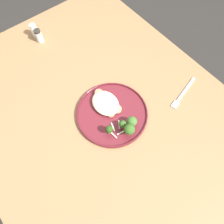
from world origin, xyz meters
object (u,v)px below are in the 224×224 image
object	(u,v)px
seared_scallop_large_seared	(114,105)
salt_shaker	(34,30)
seared_scallop_tiny_bay	(99,93)
dinner_plate	(112,113)
broccoli_floret_center_pile	(109,130)
broccoli_floret_near_rim	(132,121)
pepper_shaker	(39,36)
seared_scallop_tilted_round	(106,103)
seared_scallop_right_edge	(117,109)
seared_scallop_left_edge	(111,114)
dinner_fork	(183,94)
broccoli_floret_tall_stalk	(123,124)
seared_scallop_rear_pale	(101,107)
broccoli_floret_beside_noodles	(129,129)

from	to	relation	value
seared_scallop_large_seared	salt_shaker	distance (m)	0.56
seared_scallop_tiny_bay	dinner_plate	bearing A→B (deg)	-5.99
broccoli_floret_center_pile	broccoli_floret_near_rim	bearing A→B (deg)	72.55
dinner_plate	pepper_shaker	world-z (taller)	pepper_shaker
seared_scallop_tilted_round	salt_shaker	size ratio (longest dim) A/B	0.51
seared_scallop_right_edge	dinner_plate	bearing A→B (deg)	-97.64
broccoli_floret_center_pile	pepper_shaker	world-z (taller)	pepper_shaker
seared_scallop_left_edge	broccoli_floret_near_rim	distance (m)	0.09
seared_scallop_right_edge	dinner_fork	size ratio (longest dim) A/B	0.19
seared_scallop_large_seared	broccoli_floret_tall_stalk	xyz separation A→B (m)	(0.09, -0.03, 0.02)
seared_scallop_right_edge	broccoli_floret_tall_stalk	distance (m)	0.08
seared_scallop_rear_pale	broccoli_floret_center_pile	distance (m)	0.12
seared_scallop_left_edge	seared_scallop_right_edge	world-z (taller)	same
dinner_plate	seared_scallop_right_edge	distance (m)	0.03
broccoli_floret_center_pile	seared_scallop_left_edge	bearing A→B (deg)	137.40
seared_scallop_rear_pale	broccoli_floret_near_rim	xyz separation A→B (m)	(0.13, 0.05, 0.02)
seared_scallop_left_edge	seared_scallop_right_edge	size ratio (longest dim) A/B	0.86
seared_scallop_large_seared	broccoli_floret_center_pile	world-z (taller)	broccoli_floret_center_pile
dinner_plate	seared_scallop_right_edge	bearing A→B (deg)	82.36
broccoli_floret_beside_noodles	dinner_fork	world-z (taller)	broccoli_floret_beside_noodles
seared_scallop_large_seared	broccoli_floret_center_pile	bearing A→B (deg)	-47.59
seared_scallop_left_edge	broccoli_floret_center_pile	xyz separation A→B (m)	(0.06, -0.05, 0.02)
dinner_plate	seared_scallop_tiny_bay	distance (m)	0.10
seared_scallop_left_edge	seared_scallop_rear_pale	world-z (taller)	same
seared_scallop_right_edge	seared_scallop_tilted_round	xyz separation A→B (m)	(-0.05, -0.02, 0.00)
broccoli_floret_center_pile	dinner_fork	xyz separation A→B (m)	(0.06, 0.36, -0.04)
broccoli_floret_beside_noodles	seared_scallop_tiny_bay	bearing A→B (deg)	175.95
broccoli_floret_near_rim	broccoli_floret_tall_stalk	size ratio (longest dim) A/B	1.18
seared_scallop_large_seared	dinner_fork	size ratio (longest dim) A/B	0.19
seared_scallop_large_seared	broccoli_floret_center_pile	xyz separation A→B (m)	(0.08, -0.08, 0.02)
seared_scallop_tiny_bay	pepper_shaker	world-z (taller)	pepper_shaker
seared_scallop_tilted_round	pepper_shaker	distance (m)	0.49
seared_scallop_tilted_round	pepper_shaker	world-z (taller)	pepper_shaker
dinner_plate	seared_scallop_right_edge	world-z (taller)	seared_scallop_right_edge
broccoli_floret_beside_noodles	broccoli_floret_center_pile	world-z (taller)	broccoli_floret_beside_noodles
dinner_plate	salt_shaker	bearing A→B (deg)	-177.59
seared_scallop_tiny_bay	dinner_fork	xyz separation A→B (m)	(0.22, 0.29, -0.02)
seared_scallop_large_seared	seared_scallop_tilted_round	distance (m)	0.03
seared_scallop_tilted_round	broccoli_floret_beside_noodles	distance (m)	0.16
seared_scallop_left_edge	seared_scallop_large_seared	bearing A→B (deg)	122.73
broccoli_floret_beside_noodles	dinner_fork	size ratio (longest dim) A/B	0.34
broccoli_floret_beside_noodles	broccoli_floret_near_rim	xyz separation A→B (m)	(-0.02, 0.03, -0.01)
dinner_plate	seared_scallop_left_edge	distance (m)	0.01
dinner_plate	salt_shaker	distance (m)	0.58
dinner_plate	broccoli_floret_center_pile	world-z (taller)	broccoli_floret_center_pile
seared_scallop_tiny_bay	seared_scallop_rear_pale	bearing A→B (deg)	-29.13
seared_scallop_right_edge	broccoli_floret_beside_noodles	world-z (taller)	broccoli_floret_beside_noodles
dinner_fork	seared_scallop_tiny_bay	bearing A→B (deg)	-126.91
seared_scallop_large_seared	broccoli_floret_near_rim	world-z (taller)	broccoli_floret_near_rim
dinner_fork	seared_scallop_rear_pale	bearing A→B (deg)	-116.85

